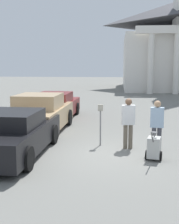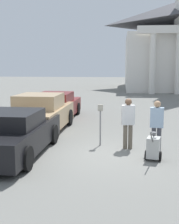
{
  "view_description": "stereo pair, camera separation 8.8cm",
  "coord_description": "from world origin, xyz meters",
  "px_view_note": "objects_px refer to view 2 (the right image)",
  "views": [
    {
      "loc": [
        0.56,
        -9.42,
        2.79
      ],
      "look_at": [
        -0.48,
        1.57,
        1.1
      ],
      "focal_mm": 50.0,
      "sensor_mm": 36.0,
      "label": 1
    },
    {
      "loc": [
        0.65,
        -9.41,
        2.79
      ],
      "look_at": [
        -0.48,
        1.57,
        1.1
      ],
      "focal_mm": 50.0,
      "sensor_mm": 36.0,
      "label": 2
    }
  ],
  "objects_px": {
    "person_worker": "(128,120)",
    "person_supervisor": "(157,123)",
    "parked_car_black": "(12,134)",
    "parked_car_maroon": "(56,107)",
    "parking_meter": "(100,117)",
    "equipment_cart": "(153,147)",
    "parked_car_tan": "(41,114)",
    "church": "(179,40)"
  },
  "relations": [
    {
      "from": "parked_car_maroon",
      "to": "church",
      "type": "height_order",
      "value": "church"
    },
    {
      "from": "parked_car_maroon",
      "to": "parking_meter",
      "type": "distance_m",
      "value": 5.77
    },
    {
      "from": "person_worker",
      "to": "equipment_cart",
      "type": "relative_size",
      "value": 1.68
    },
    {
      "from": "parked_car_black",
      "to": "parking_meter",
      "type": "xyz_separation_m",
      "value": [
        2.65,
        1.38,
        0.34
      ]
    },
    {
      "from": "equipment_cart",
      "to": "parked_car_black",
      "type": "bearing_deg",
      "value": -169.44
    },
    {
      "from": "parked_car_black",
      "to": "equipment_cart",
      "type": "relative_size",
      "value": 4.73
    },
    {
      "from": "person_worker",
      "to": "equipment_cart",
      "type": "xyz_separation_m",
      "value": [
        0.72,
        -1.21,
        -0.57
      ]
    },
    {
      "from": "parked_car_black",
      "to": "parked_car_maroon",
      "type": "bearing_deg",
      "value": 91.54
    },
    {
      "from": "parking_meter",
      "to": "person_supervisor",
      "type": "distance_m",
      "value": 1.95
    },
    {
      "from": "equipment_cart",
      "to": "person_worker",
      "type": "bearing_deg",
      "value": 133.64
    },
    {
      "from": "parked_car_tan",
      "to": "church",
      "type": "bearing_deg",
      "value": 69.74
    },
    {
      "from": "parked_car_maroon",
      "to": "person_worker",
      "type": "xyz_separation_m",
      "value": [
        3.6,
        -5.44,
        0.32
      ]
    },
    {
      "from": "parking_meter",
      "to": "person_worker",
      "type": "bearing_deg",
      "value": -19.66
    },
    {
      "from": "parked_car_tan",
      "to": "parking_meter",
      "type": "xyz_separation_m",
      "value": [
        2.65,
        -2.09,
        0.27
      ]
    },
    {
      "from": "parked_car_maroon",
      "to": "person_supervisor",
      "type": "distance_m",
      "value": 7.3
    },
    {
      "from": "parked_car_tan",
      "to": "parking_meter",
      "type": "height_order",
      "value": "parked_car_tan"
    },
    {
      "from": "person_worker",
      "to": "parking_meter",
      "type": "bearing_deg",
      "value": -27.22
    },
    {
      "from": "person_worker",
      "to": "church",
      "type": "relative_size",
      "value": 0.07
    },
    {
      "from": "parking_meter",
      "to": "person_supervisor",
      "type": "xyz_separation_m",
      "value": [
        1.84,
        -0.64,
        -0.05
      ]
    },
    {
      "from": "parking_meter",
      "to": "church",
      "type": "distance_m",
      "value": 27.9
    },
    {
      "from": "parked_car_black",
      "to": "parking_meter",
      "type": "relative_size",
      "value": 3.31
    },
    {
      "from": "parking_meter",
      "to": "church",
      "type": "xyz_separation_m",
      "value": [
        7.14,
        26.58,
        4.53
      ]
    },
    {
      "from": "person_supervisor",
      "to": "parked_car_maroon",
      "type": "bearing_deg",
      "value": -44.55
    },
    {
      "from": "person_worker",
      "to": "person_supervisor",
      "type": "height_order",
      "value": "person_worker"
    },
    {
      "from": "person_supervisor",
      "to": "parked_car_black",
      "type": "bearing_deg",
      "value": 16.77
    },
    {
      "from": "person_supervisor",
      "to": "parking_meter",
      "type": "bearing_deg",
      "value": -11.66
    },
    {
      "from": "parked_car_black",
      "to": "person_worker",
      "type": "distance_m",
      "value": 3.76
    },
    {
      "from": "parking_meter",
      "to": "equipment_cart",
      "type": "height_order",
      "value": "parking_meter"
    },
    {
      "from": "person_worker",
      "to": "person_supervisor",
      "type": "xyz_separation_m",
      "value": [
        0.9,
        -0.3,
        -0.02
      ]
    },
    {
      "from": "person_worker",
      "to": "equipment_cart",
      "type": "height_order",
      "value": "person_worker"
    },
    {
      "from": "equipment_cart",
      "to": "church",
      "type": "xyz_separation_m",
      "value": [
        5.48,
        28.13,
        5.14
      ]
    },
    {
      "from": "person_supervisor",
      "to": "equipment_cart",
      "type": "distance_m",
      "value": 1.08
    },
    {
      "from": "parked_car_tan",
      "to": "church",
      "type": "relative_size",
      "value": 0.19
    },
    {
      "from": "parked_car_tan",
      "to": "person_worker",
      "type": "bearing_deg",
      "value": -32.48
    },
    {
      "from": "parked_car_black",
      "to": "person_worker",
      "type": "bearing_deg",
      "value": 17.69
    },
    {
      "from": "parking_meter",
      "to": "church",
      "type": "relative_size",
      "value": 0.06
    },
    {
      "from": "parked_car_maroon",
      "to": "person_worker",
      "type": "height_order",
      "value": "person_worker"
    },
    {
      "from": "parked_car_maroon",
      "to": "church",
      "type": "bearing_deg",
      "value": 67.02
    },
    {
      "from": "parked_car_maroon",
      "to": "church",
      "type": "distance_m",
      "value": 24.1
    },
    {
      "from": "parked_car_tan",
      "to": "parking_meter",
      "type": "relative_size",
      "value": 3.25
    },
    {
      "from": "parked_car_tan",
      "to": "parking_meter",
      "type": "distance_m",
      "value": 3.39
    },
    {
      "from": "parked_car_black",
      "to": "equipment_cart",
      "type": "xyz_separation_m",
      "value": [
        4.32,
        -0.17,
        -0.27
      ]
    }
  ]
}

